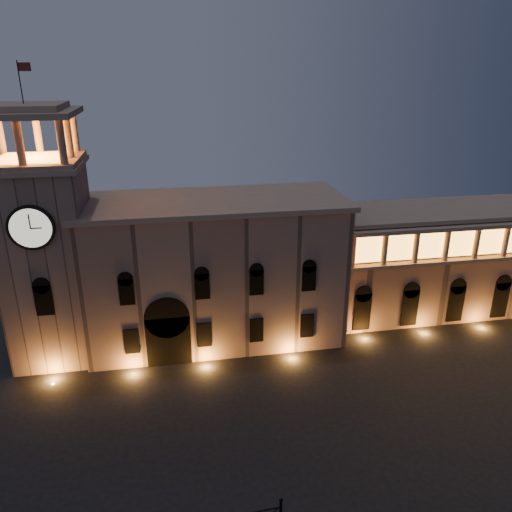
{
  "coord_description": "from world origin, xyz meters",
  "views": [
    {
      "loc": [
        -6.92,
        -33.58,
        32.1
      ],
      "look_at": [
        1.95,
        16.0,
        12.61
      ],
      "focal_mm": 35.0,
      "sensor_mm": 36.0,
      "label": 1
    }
  ],
  "objects": [
    {
      "name": "government_building",
      "position": [
        -2.08,
        21.93,
        8.77
      ],
      "size": [
        30.8,
        12.8,
        17.6
      ],
      "color": "#906F5E",
      "rests_on": "ground"
    },
    {
      "name": "ground",
      "position": [
        0.0,
        0.0,
        0.0
      ],
      "size": [
        160.0,
        160.0,
        0.0
      ],
      "primitive_type": "plane",
      "color": "black",
      "rests_on": "ground"
    },
    {
      "name": "colonnade_wing",
      "position": [
        32.0,
        23.92,
        7.33
      ],
      "size": [
        40.6,
        11.5,
        14.5
      ],
      "color": "#8B6958",
      "rests_on": "ground"
    },
    {
      "name": "clock_tower",
      "position": [
        -20.5,
        20.98,
        12.5
      ],
      "size": [
        9.8,
        9.8,
        32.4
      ],
      "color": "#906F5E",
      "rests_on": "ground"
    }
  ]
}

